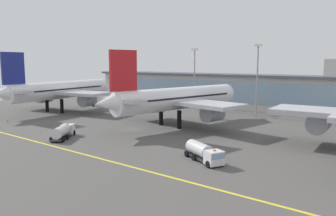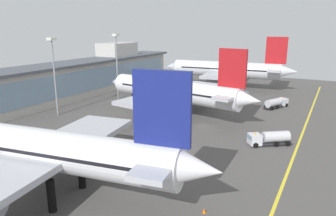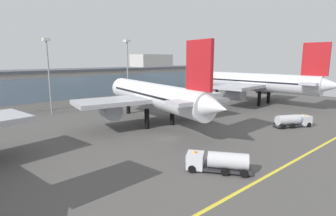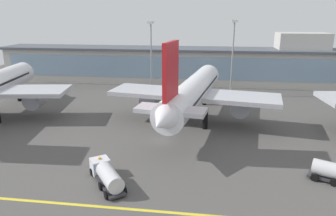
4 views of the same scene
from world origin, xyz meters
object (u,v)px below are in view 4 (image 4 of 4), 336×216
at_px(apron_light_mast_west, 151,45).
at_px(apron_light_mast_centre, 233,46).
at_px(airliner_near_right, 193,92).
at_px(baggage_tug_near, 106,174).

xyz_separation_m(apron_light_mast_west, apron_light_mast_centre, (24.36, -2.60, 0.27)).
xyz_separation_m(airliner_near_right, apron_light_mast_centre, (9.80, 26.35, 7.39)).
bearing_deg(apron_light_mast_centre, airliner_near_right, -110.40).
bearing_deg(baggage_tug_near, apron_light_mast_centre, -56.81).
distance_m(airliner_near_right, baggage_tug_near, 29.95).
bearing_deg(airliner_near_right, baggage_tug_near, 168.15).
relative_size(airliner_near_right, baggage_tug_near, 5.59).
distance_m(baggage_tug_near, apron_light_mast_west, 58.01).
height_order(baggage_tug_near, apron_light_mast_centre, apron_light_mast_centre).
relative_size(airliner_near_right, apron_light_mast_west, 2.30).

